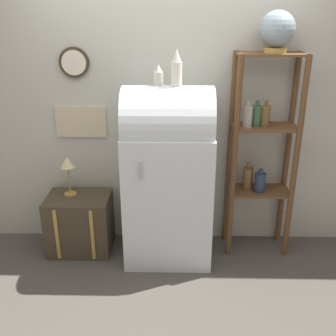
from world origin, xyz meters
The scene contains 9 objects.
ground_plane centered at (0.00, 0.00, 0.00)m, with size 12.00×12.00×0.00m, color #4C4742.
wall_back centered at (0.00, 0.57, 1.35)m, with size 7.00×0.09×2.70m.
refrigerator centered at (0.00, 0.25, 0.80)m, with size 0.75×0.63×1.55m.
suitcase_trunk centered at (-0.82, 0.31, 0.27)m, with size 0.57×0.42×0.54m.
shelf_unit centered at (0.80, 0.37, 0.99)m, with size 0.57×0.31×1.79m.
globe centered at (0.84, 0.36, 1.96)m, with size 0.28×0.28×0.32m.
vase_left centered at (-0.07, 0.26, 1.63)m, with size 0.07×0.07×0.16m.
vase_center centered at (0.07, 0.25, 1.68)m, with size 0.08×0.08×0.28m.
desk_lamp centered at (-0.89, 0.35, 0.82)m, with size 0.13×0.13×0.36m.
Camera 1 is at (0.06, -2.85, 2.11)m, focal length 42.00 mm.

